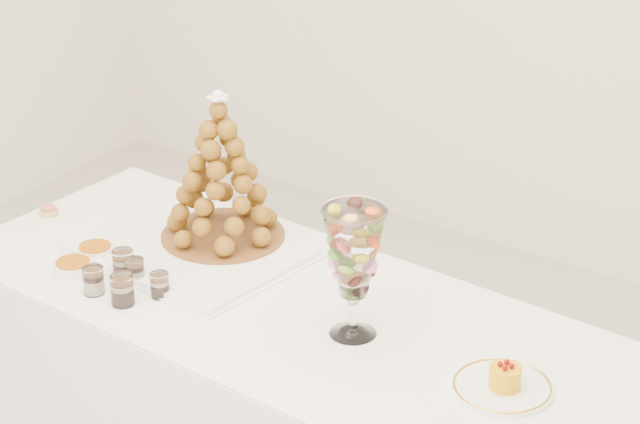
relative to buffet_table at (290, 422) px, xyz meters
The scene contains 14 objects.
buffet_table is the anchor object (origin of this frame).
lace_tray 0.52m from the buffet_table, 169.70° to the left, with size 0.57×0.42×0.02m, color white.
macaron_vase 0.59m from the buffet_table, ahead, with size 0.15×0.15×0.32m.
cake_plate 0.69m from the buffet_table, ahead, with size 0.22×0.22×0.01m, color white.
pink_tart 0.92m from the buffet_table, behind, with size 0.05×0.05×0.03m.
verrine_a 0.58m from the buffet_table, 163.92° to the right, with size 0.05×0.05×0.07m, color white.
verrine_b 0.55m from the buffet_table, 161.94° to the right, with size 0.05×0.05×0.06m, color white.
verrine_c 0.49m from the buffet_table, 152.55° to the right, with size 0.05×0.05×0.06m, color white.
verrine_d 0.62m from the buffet_table, 152.12° to the right, with size 0.05×0.05×0.07m, color white.
verrine_e 0.56m from the buffet_table, 145.73° to the right, with size 0.06×0.06×0.08m, color white.
ramekin_back 0.67m from the buffet_table, behind, with size 0.09×0.09×0.03m, color white.
ramekin_front 0.68m from the buffet_table, 161.46° to the right, with size 0.10×0.10×0.03m, color white.
croquembouche 0.68m from the buffet_table, 153.44° to the left, with size 0.33×0.33×0.41m.
mousse_cake 0.72m from the buffet_table, ahead, with size 0.07×0.07×0.06m.
Camera 1 is at (1.49, -1.94, 2.20)m, focal length 70.00 mm.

